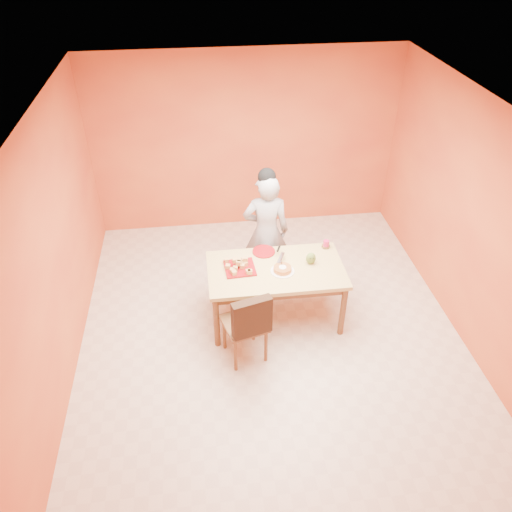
{
  "coord_description": "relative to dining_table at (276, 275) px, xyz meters",
  "views": [
    {
      "loc": [
        -0.73,
        -4.36,
        4.31
      ],
      "look_at": [
        -0.13,
        0.3,
        0.89
      ],
      "focal_mm": 35.0,
      "sensor_mm": 36.0,
      "label": 1
    }
  ],
  "objects": [
    {
      "name": "magenta_glass",
      "position": [
        0.68,
        0.34,
        0.15
      ],
      "size": [
        0.09,
        0.09,
        0.1
      ],
      "primitive_type": "cylinder",
      "rotation": [
        0.0,
        0.0,
        -0.21
      ],
      "color": "#C41D53",
      "rests_on": "dining_table"
    },
    {
      "name": "white_cake_plate",
      "position": [
        0.07,
        -0.07,
        0.1
      ],
      "size": [
        0.36,
        0.36,
        0.01
      ],
      "primitive_type": "cylinder",
      "rotation": [
        0.0,
        0.0,
        0.35
      ],
      "color": "white",
      "rests_on": "dining_table"
    },
    {
      "name": "wall_left",
      "position": [
        -2.34,
        -0.21,
        0.68
      ],
      "size": [
        0.0,
        5.0,
        5.0
      ],
      "primitive_type": "plane",
      "rotation": [
        1.57,
        0.0,
        1.57
      ],
      "color": "orange",
      "rests_on": "floor"
    },
    {
      "name": "wall_right",
      "position": [
        2.16,
        -0.21,
        0.68
      ],
      "size": [
        0.0,
        5.0,
        5.0
      ],
      "primitive_type": "plane",
      "rotation": [
        1.57,
        0.0,
        -1.57
      ],
      "color": "orange",
      "rests_on": "floor"
    },
    {
      "name": "egg_ornament",
      "position": [
        0.42,
        0.05,
        0.17
      ],
      "size": [
        0.13,
        0.11,
        0.15
      ],
      "primitive_type": "ellipsoid",
      "rotation": [
        0.0,
        0.0,
        -0.11
      ],
      "color": "olive",
      "rests_on": "dining_table"
    },
    {
      "name": "sponge_cake",
      "position": [
        0.07,
        -0.07,
        0.13
      ],
      "size": [
        0.22,
        0.22,
        0.05
      ],
      "primitive_type": "cylinder",
      "rotation": [
        0.0,
        0.0,
        -0.02
      ],
      "color": "orange",
      "rests_on": "white_cake_plate"
    },
    {
      "name": "wall_back",
      "position": [
        -0.09,
        2.29,
        0.68
      ],
      "size": [
        4.5,
        0.0,
        4.5
      ],
      "primitive_type": "plane",
      "rotation": [
        1.57,
        0.0,
        0.0
      ],
      "color": "orange",
      "rests_on": "floor"
    },
    {
      "name": "dining_chair",
      "position": [
        -0.44,
        -0.6,
        -0.16
      ],
      "size": [
        0.56,
        0.63,
        0.98
      ],
      "rotation": [
        0.0,
        0.0,
        0.27
      ],
      "color": "brown",
      "rests_on": "floor"
    },
    {
      "name": "pastry_pile",
      "position": [
        -0.42,
        0.05,
        0.17
      ],
      "size": [
        0.31,
        0.31,
        0.1
      ],
      "primitive_type": null,
      "color": "#DEB25E",
      "rests_on": "pastry_platter"
    },
    {
      "name": "floor",
      "position": [
        -0.09,
        -0.21,
        -0.67
      ],
      "size": [
        5.0,
        5.0,
        0.0
      ],
      "primitive_type": "plane",
      "color": "silver",
      "rests_on": "ground"
    },
    {
      "name": "checker_tin",
      "position": [
        0.68,
        0.35,
        0.11
      ],
      "size": [
        0.13,
        0.13,
        0.03
      ],
      "primitive_type": "cylinder",
      "rotation": [
        0.0,
        0.0,
        -0.34
      ],
      "color": "black",
      "rests_on": "dining_table"
    },
    {
      "name": "dining_table",
      "position": [
        0.0,
        0.0,
        0.0
      ],
      "size": [
        1.6,
        0.9,
        0.76
      ],
      "color": "tan",
      "rests_on": "floor"
    },
    {
      "name": "person",
      "position": [
        -0.02,
        0.71,
        0.15
      ],
      "size": [
        0.62,
        0.43,
        1.62
      ],
      "primitive_type": "imported",
      "rotation": [
        0.0,
        0.0,
        3.08
      ],
      "color": "#9C9B9E",
      "rests_on": "floor"
    },
    {
      "name": "cake_server",
      "position": [
        0.08,
        0.11,
        0.16
      ],
      "size": [
        0.13,
        0.23,
        0.01
      ],
      "primitive_type": "cube",
      "rotation": [
        0.0,
        0.0,
        -0.41
      ],
      "color": "silver",
      "rests_on": "sponge_cake"
    },
    {
      "name": "pastry_platter",
      "position": [
        -0.42,
        0.05,
        0.1
      ],
      "size": [
        0.37,
        0.37,
        0.02
      ],
      "primitive_type": "cube",
      "rotation": [
        0.0,
        0.0,
        0.06
      ],
      "color": "maroon",
      "rests_on": "dining_table"
    },
    {
      "name": "ceiling",
      "position": [
        -0.09,
        -0.21,
        2.03
      ],
      "size": [
        5.0,
        5.0,
        0.0
      ],
      "primitive_type": "plane",
      "rotation": [
        3.14,
        0.0,
        0.0
      ],
      "color": "silver",
      "rests_on": "wall_back"
    },
    {
      "name": "red_dinner_plate",
      "position": [
        -0.1,
        0.35,
        0.1
      ],
      "size": [
        0.37,
        0.37,
        0.02
      ],
      "primitive_type": "cylinder",
      "rotation": [
        0.0,
        0.0,
        -0.42
      ],
      "color": "maroon",
      "rests_on": "dining_table"
    }
  ]
}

